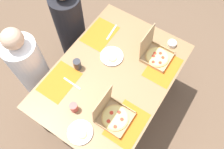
{
  "coord_description": "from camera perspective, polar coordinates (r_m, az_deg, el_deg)",
  "views": [
    {
      "loc": [
        -0.81,
        -0.53,
        2.63
      ],
      "look_at": [
        0.0,
        0.0,
        0.78
      ],
      "focal_mm": 36.59,
      "sensor_mm": 36.0,
      "label": 1
    }
  ],
  "objects": [
    {
      "name": "cup_clear_left",
      "position": [
        1.94,
        -9.5,
        -8.09
      ],
      "size": [
        0.07,
        0.07,
        0.09
      ],
      "primitive_type": "cylinder",
      "color": "#BF4742",
      "rests_on": "dining_table"
    },
    {
      "name": "knife_by_far_left",
      "position": [
        2.35,
        -0.06,
        10.55
      ],
      "size": [
        0.21,
        0.04,
        0.0
      ],
      "primitive_type": "cube",
      "rotation": [
        0.0,
        0.0,
        0.09
      ],
      "color": "#B7B7BC",
      "rests_on": "dining_table"
    },
    {
      "name": "placemat_far_left",
      "position": [
        2.11,
        -12.99,
        -1.72
      ],
      "size": [
        0.36,
        0.26,
        0.0
      ],
      "primitive_type": "cube",
      "color": "orange",
      "rests_on": "dining_table"
    },
    {
      "name": "condiment_bowl",
      "position": [
        2.32,
        14.72,
        7.5
      ],
      "size": [
        0.09,
        0.09,
        0.04
      ],
      "primitive_type": "cylinder",
      "color": "white",
      "rests_on": "dining_table"
    },
    {
      "name": "plate_far_right",
      "position": [
        2.17,
        -0.05,
        4.53
      ],
      "size": [
        0.22,
        0.22,
        0.03
      ],
      "color": "white",
      "rests_on": "dining_table"
    },
    {
      "name": "ground_plane",
      "position": [
        2.8,
        0.0,
        -7.44
      ],
      "size": [
        6.0,
        6.0,
        0.0
      ],
      "primitive_type": "plane",
      "color": "brown"
    },
    {
      "name": "placemat_near_left",
      "position": [
        1.92,
        3.74,
        -12.33
      ],
      "size": [
        0.36,
        0.26,
        0.0
      ],
      "primitive_type": "cube",
      "color": "orange",
      "rests_on": "dining_table"
    },
    {
      "name": "cup_red",
      "position": [
        2.1,
        -8.66,
        2.51
      ],
      "size": [
        0.07,
        0.07,
        0.11
      ],
      "primitive_type": "cylinder",
      "color": "#333338",
      "rests_on": "dining_table"
    },
    {
      "name": "placemat_near_right",
      "position": [
        2.17,
        12.6,
        1.69
      ],
      "size": [
        0.36,
        0.26,
        0.0
      ],
      "primitive_type": "cube",
      "color": "orange",
      "rests_on": "dining_table"
    },
    {
      "name": "plate_near_right",
      "position": [
        1.91,
        -7.9,
        -14.16
      ],
      "size": [
        0.21,
        0.21,
        0.03
      ],
      "color": "white",
      "rests_on": "dining_table"
    },
    {
      "name": "placemat_far_right",
      "position": [
        2.34,
        -3.04,
        10.1
      ],
      "size": [
        0.36,
        0.26,
        0.0
      ],
      "primitive_type": "cube",
      "color": "orange",
      "rests_on": "dining_table"
    },
    {
      "name": "pizza_box_corner_right",
      "position": [
        1.89,
        0.1,
        -10.0
      ],
      "size": [
        0.26,
        0.26,
        0.29
      ],
      "color": "tan",
      "rests_on": "dining_table"
    },
    {
      "name": "fork_by_near_right",
      "position": [
        2.08,
        -9.96,
        -2.2
      ],
      "size": [
        0.02,
        0.19,
        0.0
      ],
      "primitive_type": "cube",
      "rotation": [
        0.0,
        0.0,
        1.53
      ],
      "color": "#B7B7BC",
      "rests_on": "dining_table"
    },
    {
      "name": "diner_right_seat",
      "position": [
        2.69,
        -10.13,
        10.85
      ],
      "size": [
        0.32,
        0.32,
        1.24
      ],
      "color": "black",
      "rests_on": "ground_plane"
    },
    {
      "name": "pizza_box_center",
      "position": [
        2.19,
        10.7,
        5.13
      ],
      "size": [
        0.25,
        0.27,
        0.29
      ],
      "color": "tan",
      "rests_on": "dining_table"
    },
    {
      "name": "diner_left_seat",
      "position": [
        2.5,
        -19.04,
        0.61
      ],
      "size": [
        0.32,
        0.32,
        1.21
      ],
      "color": "white",
      "rests_on": "ground_plane"
    },
    {
      "name": "dining_table",
      "position": [
        2.19,
        0.0,
        -1.39
      ],
      "size": [
        1.42,
        1.01,
        0.78
      ],
      "color": "#3F3328",
      "rests_on": "ground_plane"
    }
  ]
}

